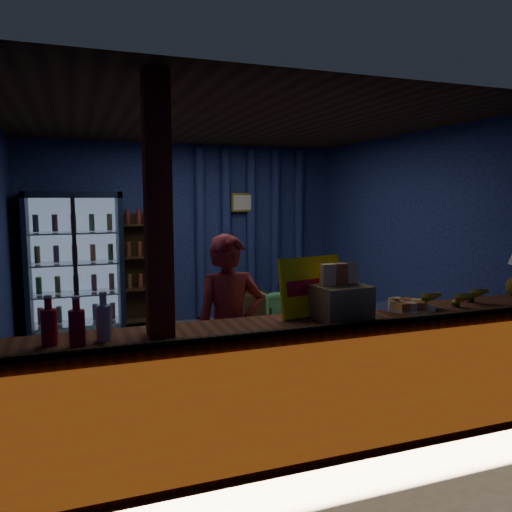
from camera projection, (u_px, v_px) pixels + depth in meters
The scene contains 17 objects.
ground at pixel (231, 366), 5.44m from camera, with size 4.60×4.60×0.00m, color #515154.
room_walls at pixel (230, 222), 5.25m from camera, with size 4.60×4.60×4.60m.
counter at pixel (308, 385), 3.60m from camera, with size 4.40×0.57×0.99m.
support_post at pixel (160, 281), 3.15m from camera, with size 0.16×0.16×2.60m, color maroon.
beverage_cooler at pixel (75, 265), 6.59m from camera, with size 1.20×0.62×1.90m.
bottle_shelf at pixel (140, 271), 7.03m from camera, with size 0.50×0.28×1.60m.
curtain_folds at pixel (251, 232), 7.62m from camera, with size 1.74×0.14×2.50m.
framed_picture at pixel (243, 202), 7.48m from camera, with size 0.36×0.04×0.28m.
shopkeeper at pixel (230, 330), 4.00m from camera, with size 0.56×0.37×1.54m, color maroon.
green_chair at pixel (278, 308), 7.08m from camera, with size 0.58×0.59×0.54m, color #59B35E.
side_table at pixel (248, 311), 6.90m from camera, with size 0.59×0.45×0.61m.
yellow_sign at pixel (311, 286), 3.71m from camera, with size 0.56×0.22×0.44m.
soda_bottles at pixel (77, 324), 2.99m from camera, with size 0.41×0.17×0.30m.
snack_box_left at pixel (341, 299), 3.61m from camera, with size 0.40×0.34×0.40m.
snack_box_centre at pixel (341, 302), 3.68m from camera, with size 0.32×0.27×0.32m.
pastry_tray at pixel (404, 307), 3.90m from camera, with size 0.47×0.47×0.08m.
banana_bunches at pixel (453, 297), 4.03m from camera, with size 0.70×0.28×0.15m.
Camera 1 is at (-1.55, -5.03, 1.83)m, focal length 35.00 mm.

